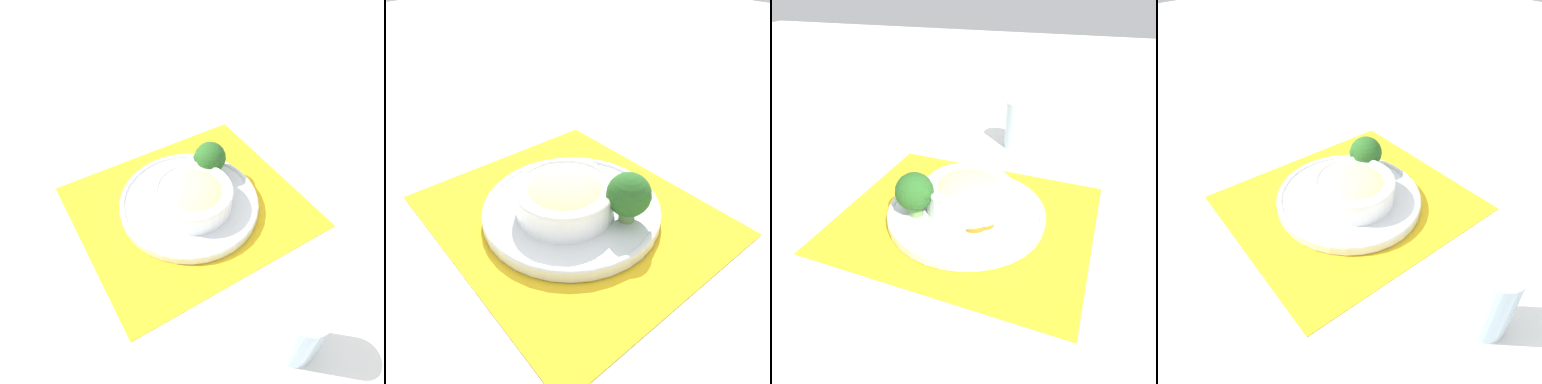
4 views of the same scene
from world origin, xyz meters
TOP-DOWN VIEW (x-y plane):
  - ground_plane at (0.00, 0.00)m, footprint 4.00×4.00m
  - placemat at (0.00, 0.00)m, footprint 0.49×0.44m
  - plate at (0.00, 0.00)m, footprint 0.29×0.29m
  - bowl at (0.00, -0.01)m, footprint 0.16×0.16m
  - broccoli_floret at (0.08, 0.04)m, footprint 0.07×0.07m
  - carrot_slice_near at (-0.02, 0.04)m, footprint 0.05×0.05m
  - carrot_slice_middle at (-0.04, 0.03)m, footprint 0.05×0.05m
  - water_glass at (-0.04, -0.33)m, footprint 0.07×0.07m

SIDE VIEW (x-z plane):
  - ground_plane at x=0.00m, z-range 0.00..0.00m
  - placemat at x=0.00m, z-range 0.00..0.00m
  - plate at x=0.00m, z-range 0.00..0.03m
  - carrot_slice_near at x=-0.02m, z-range 0.02..0.03m
  - carrot_slice_middle at x=-0.04m, z-range 0.02..0.03m
  - bowl at x=0.00m, z-range 0.02..0.08m
  - water_glass at x=-0.04m, z-range -0.01..0.11m
  - broccoli_floret at x=0.08m, z-range 0.03..0.11m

